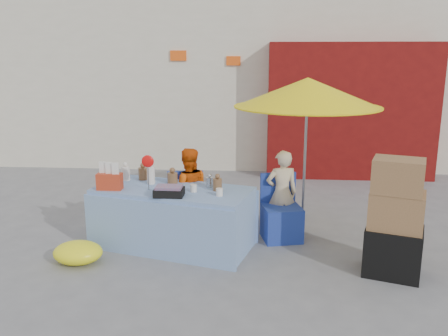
# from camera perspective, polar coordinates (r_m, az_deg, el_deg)

# --- Properties ---
(ground) EXTENTS (80.00, 80.00, 0.00)m
(ground) POSITION_cam_1_polar(r_m,az_deg,el_deg) (5.65, -0.41, -11.35)
(ground) COLOR slate
(ground) RESTS_ON ground
(backdrop) EXTENTS (14.00, 8.00, 7.80)m
(backdrop) POSITION_cam_1_polar(r_m,az_deg,el_deg) (12.65, 4.84, 16.78)
(backdrop) COLOR silver
(backdrop) RESTS_ON ground
(market_table) EXTENTS (2.14, 1.42, 1.19)m
(market_table) POSITION_cam_1_polar(r_m,az_deg,el_deg) (6.03, -6.17, -5.82)
(market_table) COLOR #86A5D6
(market_table) RESTS_ON ground
(chair_left) EXTENTS (0.57, 0.57, 0.85)m
(chair_left) POSITION_cam_1_polar(r_m,az_deg,el_deg) (6.36, -4.48, -6.01)
(chair_left) COLOR #213899
(chair_left) RESTS_ON ground
(chair_right) EXTENTS (0.57, 0.57, 0.85)m
(chair_right) POSITION_cam_1_polar(r_m,az_deg,el_deg) (6.30, 6.90, -6.26)
(chair_right) COLOR #213899
(chair_right) RESTS_ON ground
(vendor_orange) EXTENTS (0.66, 0.56, 1.18)m
(vendor_orange) POSITION_cam_1_polar(r_m,az_deg,el_deg) (6.38, -4.33, -2.79)
(vendor_orange) COLOR #E2530B
(vendor_orange) RESTS_ON ground
(vendor_beige) EXTENTS (0.48, 0.37, 1.16)m
(vendor_beige) POSITION_cam_1_polar(r_m,az_deg,el_deg) (6.33, 6.96, -3.06)
(vendor_beige) COLOR beige
(vendor_beige) RESTS_ON ground
(umbrella) EXTENTS (1.90, 1.90, 2.09)m
(umbrella) POSITION_cam_1_polar(r_m,az_deg,el_deg) (6.26, 10.02, 8.87)
(umbrella) COLOR gray
(umbrella) RESTS_ON ground
(box_stack) EXTENTS (0.72, 0.65, 1.31)m
(box_stack) POSITION_cam_1_polar(r_m,az_deg,el_deg) (5.49, 19.90, -6.16)
(box_stack) COLOR black
(box_stack) RESTS_ON ground
(tarp_bundle) EXTENTS (0.64, 0.54, 0.26)m
(tarp_bundle) POSITION_cam_1_polar(r_m,az_deg,el_deg) (5.86, -17.16, -9.69)
(tarp_bundle) COLOR #FFFA1A
(tarp_bundle) RESTS_ON ground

